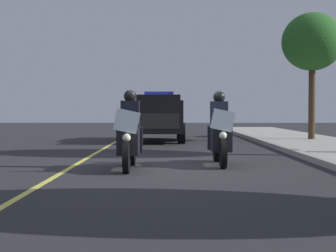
{
  "coord_description": "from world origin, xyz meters",
  "views": [
    {
      "loc": [
        11.32,
        0.04,
        1.26
      ],
      "look_at": [
        -0.38,
        0.0,
        0.9
      ],
      "focal_mm": 53.17,
      "sensor_mm": 36.0,
      "label": 1
    }
  ],
  "objects_px": {
    "police_motorcycle_lead_right": "(220,135)",
    "tree_far_back": "(312,43)",
    "police_suv": "(159,115)",
    "police_motorcycle_lead_left": "(130,137)",
    "cyclist_background": "(225,119)"
  },
  "relations": [
    {
      "from": "police_motorcycle_lead_right",
      "to": "tree_far_back",
      "type": "bearing_deg",
      "value": 152.22
    },
    {
      "from": "police_suv",
      "to": "police_motorcycle_lead_right",
      "type": "bearing_deg",
      "value": 10.15
    },
    {
      "from": "police_motorcycle_lead_left",
      "to": "tree_far_back",
      "type": "height_order",
      "value": "tree_far_back"
    },
    {
      "from": "police_suv",
      "to": "police_motorcycle_lead_left",
      "type": "bearing_deg",
      "value": -2.42
    },
    {
      "from": "police_motorcycle_lead_left",
      "to": "police_suv",
      "type": "xyz_separation_m",
      "value": [
        -9.85,
        0.42,
        0.37
      ]
    },
    {
      "from": "police_motorcycle_lead_left",
      "to": "police_motorcycle_lead_right",
      "type": "bearing_deg",
      "value": 112.81
    },
    {
      "from": "police_suv",
      "to": "tree_far_back",
      "type": "bearing_deg",
      "value": 88.64
    },
    {
      "from": "police_motorcycle_lead_left",
      "to": "cyclist_background",
      "type": "relative_size",
      "value": 1.22
    },
    {
      "from": "police_suv",
      "to": "cyclist_background",
      "type": "height_order",
      "value": "police_suv"
    },
    {
      "from": "police_motorcycle_lead_right",
      "to": "police_suv",
      "type": "height_order",
      "value": "police_suv"
    },
    {
      "from": "police_suv",
      "to": "tree_far_back",
      "type": "distance_m",
      "value": 6.94
    },
    {
      "from": "police_motorcycle_lead_right",
      "to": "police_suv",
      "type": "relative_size",
      "value": 0.44
    },
    {
      "from": "police_motorcycle_lead_left",
      "to": "tree_far_back",
      "type": "relative_size",
      "value": 0.42
    },
    {
      "from": "tree_far_back",
      "to": "police_motorcycle_lead_right",
      "type": "bearing_deg",
      "value": -27.78
    },
    {
      "from": "police_suv",
      "to": "tree_far_back",
      "type": "height_order",
      "value": "tree_far_back"
    }
  ]
}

